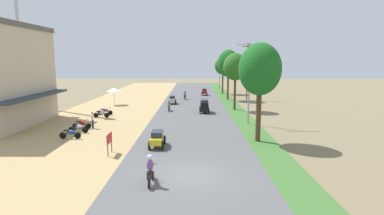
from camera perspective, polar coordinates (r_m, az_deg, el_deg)
ground_plane at (r=18.18m, az=-0.29°, el=-12.58°), size 180.00×180.00×0.00m
road_strip at (r=18.17m, az=-0.30°, el=-12.46°), size 9.00×140.00×0.08m
dirt_shoulder at (r=21.08m, az=-30.76°, el=-10.72°), size 12.00×140.00×0.06m
median_strip at (r=18.99m, az=17.57°, el=-11.96°), size 2.40×140.00×0.06m
parked_motorbike_nearest at (r=27.83m, az=-21.52°, el=-4.40°), size 1.80×0.54×0.94m
parked_motorbike_second at (r=29.76m, az=-20.19°, el=-3.49°), size 1.80×0.54×0.94m
parked_motorbike_third at (r=31.26m, az=-19.64°, el=-2.88°), size 1.80×0.54×0.94m
parked_motorbike_fourth at (r=36.66m, az=-16.37°, el=-1.05°), size 1.80×0.54×0.94m
parked_motorbike_fifth at (r=38.22m, az=-15.71°, el=-0.62°), size 1.80×0.54×0.94m
street_signboard at (r=22.39m, az=-15.00°, el=-5.76°), size 0.06×1.30×1.50m
vendor_umbrella at (r=46.27m, az=-14.17°, el=3.24°), size 2.20×2.20×2.52m
pedestrian_on_shoulder at (r=31.13m, az=-17.87°, el=-2.07°), size 0.26×0.37×1.62m
median_tree_nearest at (r=25.05m, az=12.43°, el=6.80°), size 3.36×3.36×7.90m
median_tree_second at (r=40.62m, az=8.01°, el=7.40°), size 3.17×3.17×7.40m
median_tree_third at (r=50.85m, az=6.72°, el=8.07°), size 3.42×3.42×8.14m
median_tree_fourth at (r=59.98m, az=5.72°, el=7.62°), size 3.16×3.16×6.97m
streetlamp_near at (r=31.84m, az=10.51°, el=5.33°), size 3.16×0.20×8.18m
streetlamp_mid at (r=67.79m, az=5.10°, el=6.95°), size 3.16×0.20×7.45m
utility_pole_near at (r=51.88m, az=10.18°, el=6.71°), size 1.80×0.20×9.21m
car_sedan_yellow at (r=23.68m, az=-6.43°, el=-5.62°), size 1.10×2.26×1.19m
car_van_black at (r=38.41m, az=2.27°, el=0.46°), size 1.19×2.41×1.67m
car_hatchback_silver at (r=45.96m, az=-3.63°, el=1.50°), size 1.04×2.00×1.23m
car_hatchback_red at (r=56.98m, az=2.29°, el=2.95°), size 1.04×2.00×1.23m
motorbike_foreground_rider at (r=16.81m, az=-7.68°, el=-11.38°), size 0.54×1.80×1.66m
motorbike_ahead_second at (r=39.69m, az=-4.26°, el=0.06°), size 0.54×1.80×0.94m
motorbike_ahead_third at (r=50.91m, az=-1.32°, el=2.36°), size 0.54×1.80×1.66m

